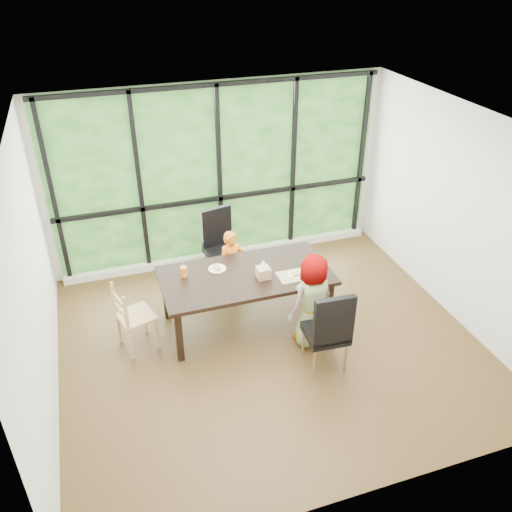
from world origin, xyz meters
name	(u,v)px	position (x,y,z in m)	size (l,w,h in m)	color
ground	(269,342)	(0.00, 0.00, 0.00)	(5.00, 5.00, 0.00)	black
back_wall	(219,175)	(0.00, 2.25, 1.35)	(5.00, 5.00, 0.00)	silver
foliage_backdrop	(219,175)	(0.00, 2.23, 1.35)	(4.80, 0.02, 2.65)	#174517
window_mullions	(220,176)	(0.00, 2.19, 1.35)	(4.80, 0.06, 2.65)	black
window_sill	(223,254)	(0.00, 2.15, 0.05)	(4.80, 0.12, 0.10)	silver
dining_table	(246,299)	(-0.15, 0.46, 0.38)	(2.10, 1.06, 0.75)	black
chair_window_leather	(223,247)	(-0.15, 1.54, 0.54)	(0.46, 0.46, 1.08)	black
chair_interior_leather	(326,328)	(0.47, -0.58, 0.54)	(0.46, 0.46, 1.08)	black
chair_end_beech	(136,316)	(-1.53, 0.44, 0.45)	(0.42, 0.40, 0.90)	tan
child_toddler	(232,265)	(-0.15, 1.10, 0.50)	(0.37, 0.24, 1.00)	orange
child_older	(311,301)	(0.47, -0.13, 0.61)	(0.60, 0.39, 1.22)	slate
placemat	(294,276)	(0.40, 0.24, 0.75)	(0.39, 0.29, 0.01)	tan
plate_far	(217,269)	(-0.46, 0.68, 0.76)	(0.22, 0.22, 0.01)	white
plate_near	(296,275)	(0.44, 0.24, 0.76)	(0.22, 0.22, 0.01)	white
orange_cup	(184,272)	(-0.88, 0.65, 0.82)	(0.08, 0.08, 0.13)	orange
green_cup	(322,270)	(0.73, 0.15, 0.82)	(0.08, 0.08, 0.13)	#54BD3A
tissue_box	(263,273)	(0.03, 0.32, 0.82)	(0.16, 0.16, 0.14)	tan
crepe_rolls_far	(217,267)	(-0.46, 0.68, 0.78)	(0.10, 0.12, 0.04)	tan
crepe_rolls_near	(296,273)	(0.44, 0.24, 0.78)	(0.15, 0.12, 0.04)	tan
straw_white	(183,264)	(-0.88, 0.65, 0.92)	(0.01, 0.01, 0.20)	white
straw_pink	(322,263)	(0.73, 0.15, 0.92)	(0.01, 0.01, 0.20)	pink
tissue	(263,264)	(0.03, 0.32, 0.94)	(0.12, 0.12, 0.11)	white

